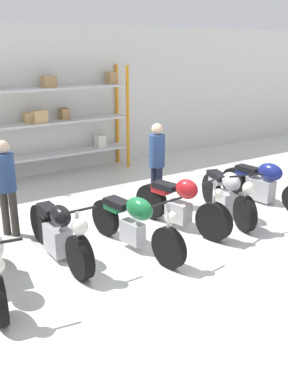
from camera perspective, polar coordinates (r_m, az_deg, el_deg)
The scene contains 10 objects.
ground_plane at distance 7.36m, azimuth 1.72°, elevation -6.01°, with size 30.00×30.00×0.00m, color silver.
back_wall at distance 11.01m, azimuth -12.84°, elevation 11.66°, with size 30.00×0.08×3.60m.
shelving_rack at distance 10.82m, azimuth -10.85°, elevation 9.60°, with size 3.56×0.63×2.64m.
motorcycle_black at distance 6.61m, azimuth -11.25°, elevation -5.38°, with size 0.61×2.09×1.01m.
motorcycle_green at distance 6.73m, azimuth -1.24°, elevation -4.04°, with size 0.61×2.17×1.03m.
motorcycle_red at distance 7.56m, azimuth 4.93°, elevation -1.72°, with size 0.75×2.06×1.06m.
motorcycle_silver at distance 8.21m, azimuth 11.07°, elevation -0.25°, with size 0.86×1.98×1.02m.
motorcycle_blue at distance 9.16m, azimuth 15.71°, elevation 1.11°, with size 0.59×2.12×0.98m.
person_browsing at distance 7.46m, azimuth -17.90°, elevation 1.42°, with size 0.45×0.45×1.66m.
person_near_rack at distance 8.53m, azimuth 1.72°, elevation 4.55°, with size 0.33×0.33×1.68m.
Camera 1 is at (-3.84, -5.46, 3.10)m, focal length 40.00 mm.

